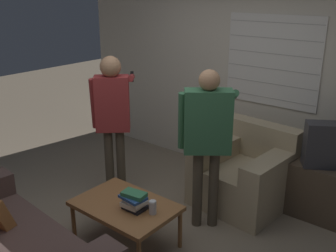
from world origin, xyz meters
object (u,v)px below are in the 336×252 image
(person_left_standing, at_px, (113,110))
(person_right_standing, at_px, (207,131))
(soda_can, at_px, (153,207))
(armchair_beige, at_px, (245,174))
(coffee_table, at_px, (125,208))
(spare_remote, at_px, (142,202))
(book_stack, at_px, (134,201))

(person_left_standing, relative_size, person_right_standing, 1.01)
(soda_can, bearing_deg, person_left_standing, 151.85)
(armchair_beige, distance_m, person_right_standing, 0.95)
(coffee_table, height_order, soda_can, soda_can)
(armchair_beige, distance_m, coffee_table, 1.49)
(coffee_table, distance_m, spare_remote, 0.16)
(armchair_beige, distance_m, person_left_standing, 1.64)
(person_left_standing, bearing_deg, coffee_table, -80.95)
(person_left_standing, height_order, soda_can, person_left_standing)
(soda_can, bearing_deg, book_stack, -163.84)
(person_left_standing, distance_m, person_right_standing, 1.17)
(coffee_table, relative_size, person_left_standing, 0.57)
(armchair_beige, bearing_deg, coffee_table, 75.67)
(soda_can, distance_m, spare_remote, 0.20)
(person_right_standing, relative_size, spare_remote, 12.55)
(book_stack, height_order, soda_can, book_stack)
(armchair_beige, xyz_separation_m, person_right_standing, (-0.10, -0.66, 0.68))
(coffee_table, bearing_deg, person_right_standing, 62.65)
(person_left_standing, bearing_deg, soda_can, -70.63)
(spare_remote, bearing_deg, armchair_beige, 110.10)
(book_stack, bearing_deg, coffee_table, 174.64)
(armchair_beige, xyz_separation_m, book_stack, (-0.35, -1.42, 0.17))
(coffee_table, bearing_deg, armchair_beige, 71.11)
(coffee_table, bearing_deg, spare_remote, 40.96)
(person_left_standing, height_order, spare_remote, person_left_standing)
(person_right_standing, bearing_deg, spare_remote, -151.14)
(book_stack, bearing_deg, person_right_standing, 71.18)
(armchair_beige, xyz_separation_m, person_left_standing, (-1.26, -0.79, 0.69))
(armchair_beige, bearing_deg, spare_remote, 78.85)
(armchair_beige, height_order, person_left_standing, person_left_standing)
(book_stack, bearing_deg, armchair_beige, 76.00)
(person_right_standing, bearing_deg, armchair_beige, 43.47)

